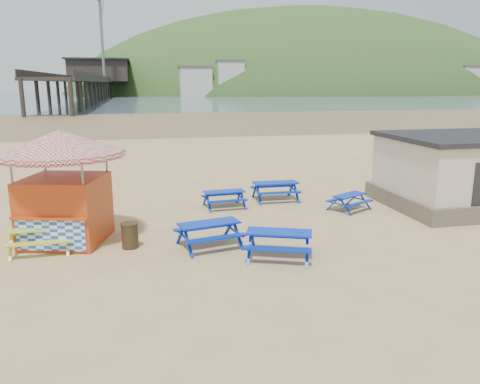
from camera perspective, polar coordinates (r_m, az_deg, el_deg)
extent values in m
plane|color=tan|center=(17.80, 0.60, -4.23)|extent=(400.00, 400.00, 0.00)
plane|color=brown|center=(71.86, -9.27, 8.72)|extent=(400.00, 400.00, 0.00)
plane|color=#495B68|center=(186.68, -11.26, 11.25)|extent=(400.00, 400.00, 0.00)
cube|color=#012F9E|center=(20.31, -1.96, 0.05)|extent=(1.82, 0.82, 0.05)
cube|color=#012F9E|center=(20.93, -2.37, -0.33)|extent=(1.78, 0.38, 0.05)
cube|color=#012F9E|center=(19.83, -1.52, -1.09)|extent=(1.78, 0.38, 0.05)
cube|color=#012F9E|center=(21.63, 4.34, 1.13)|extent=(2.05, 0.82, 0.06)
cube|color=#012F9E|center=(22.34, 3.85, 0.69)|extent=(2.05, 0.31, 0.06)
cube|color=#012F9E|center=(21.06, 4.83, -0.09)|extent=(2.05, 0.31, 0.06)
cube|color=#012F9E|center=(20.47, 13.21, -0.35)|extent=(1.74, 1.36, 0.05)
cube|color=#012F9E|center=(20.83, 11.96, -0.77)|extent=(1.53, 1.01, 0.05)
cube|color=#012F9E|center=(20.23, 14.44, -1.31)|extent=(1.53, 1.01, 0.05)
cube|color=#012F9E|center=(15.45, -3.78, -3.82)|extent=(2.13, 1.20, 0.06)
cube|color=#012F9E|center=(16.14, -4.63, -4.25)|extent=(2.02, 0.71, 0.06)
cube|color=#012F9E|center=(14.95, -2.84, -5.65)|extent=(2.02, 0.71, 0.06)
cube|color=#012F9E|center=(14.56, 4.80, -4.90)|extent=(2.16, 1.44, 0.06)
cube|color=#012F9E|center=(15.29, 4.94, -5.25)|extent=(1.98, 0.96, 0.06)
cube|color=#012F9E|center=(14.03, 4.60, -6.96)|extent=(1.98, 0.96, 0.06)
cube|color=#012F9E|center=(21.06, 26.47, -0.92)|extent=(1.78, 0.84, 0.05)
cube|color=#012F9E|center=(21.52, 25.34, -1.27)|extent=(1.74, 0.41, 0.05)
cube|color=#B2CA27|center=(16.35, -23.17, -4.03)|extent=(1.97, 0.85, 0.05)
cube|color=#B2CA27|center=(17.05, -22.79, -4.38)|extent=(1.94, 0.37, 0.05)
cube|color=#B2CA27|center=(15.83, -23.38, -5.74)|extent=(1.94, 0.37, 0.05)
cube|color=#B03A12|center=(16.95, -20.47, -2.02)|extent=(3.04, 3.04, 2.25)
cube|color=#B03A12|center=(15.80, -22.31, -3.03)|extent=(2.41, 0.76, 0.09)
cube|color=#194CB2|center=(15.99, -22.09, -4.94)|extent=(2.18, 0.64, 1.01)
cone|color=silver|center=(16.53, -21.10, 5.71)|extent=(5.24, 5.24, 0.79)
cylinder|color=silver|center=(16.58, -20.99, 4.37)|extent=(5.11, 5.11, 0.20)
cylinder|color=#382715|center=(15.86, -13.28, -5.24)|extent=(0.54, 0.54, 0.82)
cylinder|color=#382715|center=(15.74, -13.36, -3.79)|extent=(0.58, 0.58, 0.04)
cube|color=#665B4C|center=(23.17, 26.23, -0.61)|extent=(7.40, 5.40, 0.70)
cube|color=#BFB79E|center=(22.89, 26.60, 3.04)|extent=(7.00, 5.00, 2.30)
cube|color=black|center=(22.74, 26.91, 6.01)|extent=(7.30, 5.30, 0.20)
cube|color=black|center=(192.09, -16.88, 12.78)|extent=(9.00, 220.00, 0.60)
cube|color=black|center=(203.12, -16.72, 13.91)|extent=(22.00, 30.00, 8.00)
cube|color=black|center=(203.26, -16.80, 15.12)|extent=(24.00, 32.00, 0.60)
cylinder|color=slate|center=(181.51, -16.47, 17.25)|extent=(1.00, 1.00, 28.00)
cube|color=slate|center=(196.85, -16.43, 20.71)|extent=(0.60, 25.63, 12.38)
ellipsoid|color=#2D4C1E|center=(264.24, 8.73, 9.65)|extent=(264.00, 144.00, 108.00)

